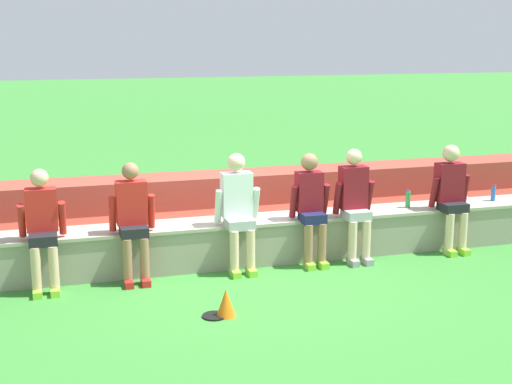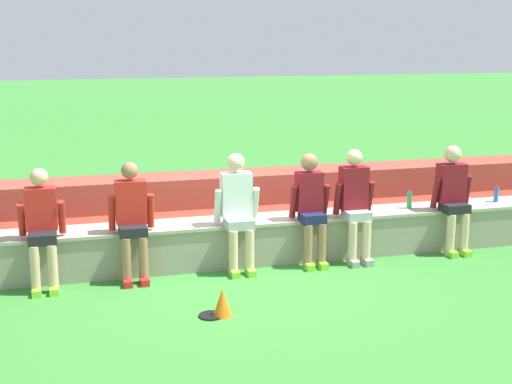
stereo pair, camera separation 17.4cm
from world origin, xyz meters
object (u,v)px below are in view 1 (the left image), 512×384
at_px(person_rightmost_edge, 451,193).
at_px(frisbee, 214,316).
at_px(plastic_cup_left_end, 465,200).
at_px(water_bottle_near_right, 408,199).
at_px(water_bottle_center_gap, 493,193).
at_px(person_left_of_center, 133,218).
at_px(sports_cone, 226,303).
at_px(person_right_of_center, 311,205).
at_px(person_far_left, 42,226).
at_px(person_center, 238,208).
at_px(person_far_right, 355,201).

height_order(person_rightmost_edge, frisbee, person_rightmost_edge).
bearing_deg(plastic_cup_left_end, water_bottle_near_right, 178.03).
bearing_deg(plastic_cup_left_end, water_bottle_center_gap, 5.61).
distance_m(person_left_of_center, sports_cone, 1.70).
relative_size(person_right_of_center, frisbee, 5.52).
bearing_deg(person_rightmost_edge, person_far_left, -179.77).
distance_m(person_left_of_center, person_right_of_center, 2.21).
relative_size(frisbee, sports_cone, 0.86).
relative_size(person_center, person_rightmost_edge, 1.01).
bearing_deg(person_right_of_center, person_left_of_center, -179.75).
distance_m(person_center, plastic_cup_left_end, 3.31).
xyz_separation_m(person_center, person_rightmost_edge, (2.93, -0.00, -0.01)).
bearing_deg(person_rightmost_edge, water_bottle_center_gap, 19.34).
relative_size(person_right_of_center, person_rightmost_edge, 0.98).
bearing_deg(person_rightmost_edge, frisbee, -158.91).
height_order(water_bottle_near_right, frisbee, water_bottle_near_right).
height_order(person_rightmost_edge, sports_cone, person_rightmost_edge).
distance_m(person_far_left, person_left_of_center, 1.01).
distance_m(person_rightmost_edge, water_bottle_center_gap, 0.92).
relative_size(person_left_of_center, water_bottle_near_right, 5.92).
relative_size(person_rightmost_edge, frisbee, 5.61).
distance_m(person_center, water_bottle_near_right, 2.46).
xyz_separation_m(person_far_left, water_bottle_center_gap, (6.07, 0.32, -0.07)).
bearing_deg(water_bottle_center_gap, person_center, -175.46).
height_order(water_bottle_near_right, water_bottle_center_gap, water_bottle_near_right).
bearing_deg(person_far_left, person_far_right, 0.04).
relative_size(water_bottle_near_right, water_bottle_center_gap, 1.03).
bearing_deg(frisbee, water_bottle_near_right, 28.31).
relative_size(person_center, sports_cone, 4.92).
distance_m(person_far_right, water_bottle_near_right, 0.97).
bearing_deg(person_rightmost_edge, sports_cone, -157.97).
height_order(person_left_of_center, sports_cone, person_left_of_center).
xyz_separation_m(person_right_of_center, plastic_cup_left_end, (2.36, 0.25, -0.15)).
relative_size(person_center, water_bottle_center_gap, 6.28).
bearing_deg(frisbee, person_rightmost_edge, 21.09).
bearing_deg(person_far_right, person_rightmost_edge, 0.73).
bearing_deg(water_bottle_near_right, person_left_of_center, -175.60).
relative_size(person_center, person_far_right, 1.01).
relative_size(person_left_of_center, person_center, 0.97).
bearing_deg(frisbee, plastic_cup_left_end, 22.47).
bearing_deg(frisbee, person_center, 65.57).
height_order(water_bottle_center_gap, frisbee, water_bottle_center_gap).
relative_size(person_far_left, person_left_of_center, 0.99).
height_order(person_right_of_center, water_bottle_near_right, person_right_of_center).
xyz_separation_m(person_rightmost_edge, water_bottle_center_gap, (0.86, 0.30, -0.11)).
height_order(person_right_of_center, sports_cone, person_right_of_center).
distance_m(person_center, person_right_of_center, 0.94).
relative_size(person_far_left, plastic_cup_left_end, 13.71).
distance_m(person_rightmost_edge, frisbee, 3.88).
xyz_separation_m(frisbee, sports_cone, (0.12, -0.02, 0.14)).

